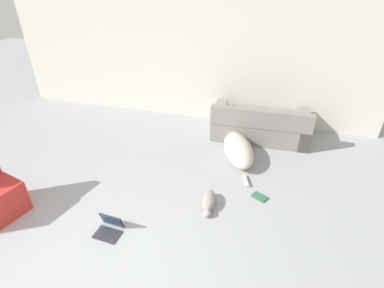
# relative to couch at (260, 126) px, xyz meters

# --- Properties ---
(wall_back) EXTENTS (7.86, 0.06, 2.62)m
(wall_back) POSITION_rel_couch_xyz_m (-1.63, 0.60, 1.06)
(wall_back) COLOR beige
(wall_back) RESTS_ON ground_plane
(couch) EXTENTS (1.85, 0.91, 0.74)m
(couch) POSITION_rel_couch_xyz_m (0.00, 0.00, 0.00)
(couch) COLOR gray
(couch) RESTS_ON ground_plane
(dog) EXTENTS (0.81, 1.57, 0.36)m
(dog) POSITION_rel_couch_xyz_m (-0.33, -0.79, -0.07)
(dog) COLOR beige
(dog) RESTS_ON ground_plane
(cat) EXTENTS (0.23, 0.61, 0.16)m
(cat) POSITION_rel_couch_xyz_m (-0.54, -2.19, -0.17)
(cat) COLOR gray
(cat) RESTS_ON ground_plane
(laptop_open) EXTENTS (0.34, 0.31, 0.23)m
(laptop_open) POSITION_rel_couch_xyz_m (-1.68, -2.97, -0.17)
(laptop_open) COLOR #2D2D33
(laptop_open) RESTS_ON ground_plane
(book_green) EXTENTS (0.26, 0.22, 0.02)m
(book_green) POSITION_rel_couch_xyz_m (0.16, -1.82, -0.24)
(book_green) COLOR #2D663D
(book_green) RESTS_ON ground_plane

